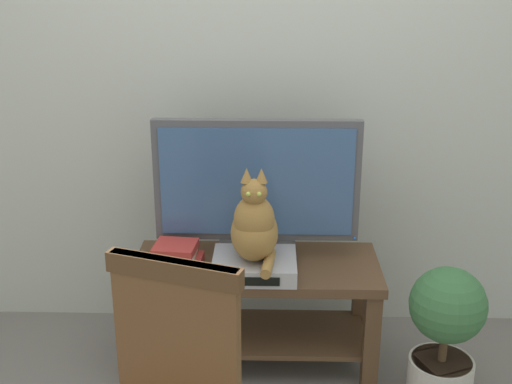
{
  "coord_description": "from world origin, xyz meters",
  "views": [
    {
      "loc": [
        0.06,
        -2.14,
        1.81
      ],
      "look_at": [
        -0.01,
        0.46,
        0.88
      ],
      "focal_mm": 45.45,
      "sensor_mm": 36.0,
      "label": 1
    }
  ],
  "objects_px": {
    "tv": "(257,186)",
    "book_stack": "(175,255)",
    "cat": "(255,226)",
    "tv_stand": "(256,294)",
    "potted_plant": "(445,329)",
    "media_box": "(254,265)"
  },
  "relations": [
    {
      "from": "tv",
      "to": "media_box",
      "type": "bearing_deg",
      "value": -91.67
    },
    {
      "from": "book_stack",
      "to": "potted_plant",
      "type": "bearing_deg",
      "value": -10.29
    },
    {
      "from": "tv_stand",
      "to": "media_box",
      "type": "distance_m",
      "value": 0.22
    },
    {
      "from": "tv_stand",
      "to": "book_stack",
      "type": "height_order",
      "value": "book_stack"
    },
    {
      "from": "tv_stand",
      "to": "potted_plant",
      "type": "xyz_separation_m",
      "value": [
        0.81,
        -0.25,
        -0.02
      ]
    },
    {
      "from": "tv_stand",
      "to": "media_box",
      "type": "height_order",
      "value": "media_box"
    },
    {
      "from": "tv",
      "to": "book_stack",
      "type": "height_order",
      "value": "tv"
    },
    {
      "from": "media_box",
      "to": "cat",
      "type": "relative_size",
      "value": 0.86
    },
    {
      "from": "media_box",
      "to": "potted_plant",
      "type": "distance_m",
      "value": 0.85
    },
    {
      "from": "tv",
      "to": "cat",
      "type": "distance_m",
      "value": 0.24
    },
    {
      "from": "tv",
      "to": "potted_plant",
      "type": "xyz_separation_m",
      "value": [
        0.81,
        -0.34,
        -0.52
      ]
    },
    {
      "from": "tv_stand",
      "to": "media_box",
      "type": "bearing_deg",
      "value": -93.26
    },
    {
      "from": "tv",
      "to": "book_stack",
      "type": "bearing_deg",
      "value": -159.99
    },
    {
      "from": "media_box",
      "to": "book_stack",
      "type": "bearing_deg",
      "value": 169.98
    },
    {
      "from": "tv_stand",
      "to": "tv",
      "type": "height_order",
      "value": "tv"
    },
    {
      "from": "book_stack",
      "to": "potted_plant",
      "type": "distance_m",
      "value": 1.21
    },
    {
      "from": "tv_stand",
      "to": "tv",
      "type": "bearing_deg",
      "value": 89.99
    },
    {
      "from": "tv_stand",
      "to": "potted_plant",
      "type": "relative_size",
      "value": 1.8
    },
    {
      "from": "tv",
      "to": "potted_plant",
      "type": "bearing_deg",
      "value": -23.08
    },
    {
      "from": "potted_plant",
      "to": "book_stack",
      "type": "bearing_deg",
      "value": 169.71
    },
    {
      "from": "media_box",
      "to": "cat",
      "type": "bearing_deg",
      "value": -85.44
    },
    {
      "from": "tv",
      "to": "book_stack",
      "type": "relative_size",
      "value": 3.73
    }
  ]
}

